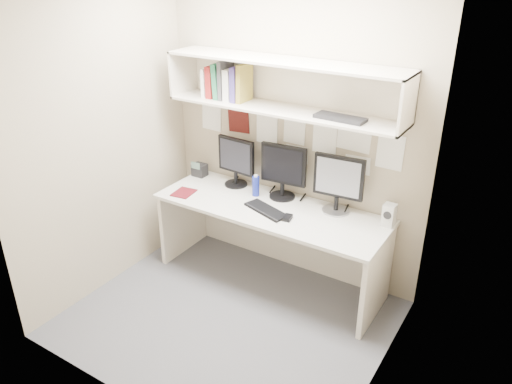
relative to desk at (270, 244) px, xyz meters
The scene contains 19 objects.
floor 0.75m from the desk, 90.00° to the right, with size 2.40×2.00×0.01m, color #4E4D53.
wall_back 1.00m from the desk, 90.00° to the left, with size 2.40×0.02×2.60m, color tan.
wall_front 1.90m from the desk, 90.00° to the right, with size 2.40×0.02×2.60m, color tan.
wall_left 1.65m from the desk, 151.57° to the right, with size 0.02×2.00×2.60m, color tan.
wall_right 1.65m from the desk, 28.43° to the right, with size 0.02×2.00×2.60m, color tan.
desk is the anchor object (origin of this frame).
overhead_hutch 1.37m from the desk, 90.00° to the left, with size 2.00×0.38×0.40m.
pinned_papers 0.95m from the desk, 90.00° to the left, with size 1.92×0.01×0.48m, color white, non-canonical shape.
monitor_left 0.82m from the desk, 156.19° to the left, with size 0.39×0.21×0.45m.
monitor_center 0.66m from the desk, 92.40° to the left, with size 0.41×0.23×0.48m.
monitor_right 0.83m from the desk, 23.78° to the left, with size 0.42×0.23×0.48m.
keyboard 0.39m from the desk, 83.25° to the right, with size 0.41×0.15×0.02m, color black.
mouse 0.46m from the desk, 28.48° to the right, with size 0.06×0.10×0.03m, color black.
speaker 1.06m from the desk, 12.47° to the left, with size 0.09×0.10×0.18m.
blue_bottle 0.52m from the desk, 152.12° to the left, with size 0.06×0.06×0.20m.
maroon_notebook 0.89m from the desk, 166.61° to the right, with size 0.17×0.20×0.01m, color #520E14.
desk_phone 1.03m from the desk, 167.40° to the left, with size 0.13×0.12×0.15m.
book_stack 1.43m from the desk, 162.92° to the left, with size 0.40×0.20×0.32m.
hutch_tray 1.30m from the desk, 12.82° to the left, with size 0.38×0.15×0.03m, color black.
Camera 1 is at (1.88, -2.58, 2.63)m, focal length 35.00 mm.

